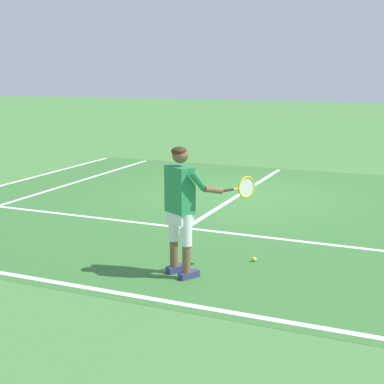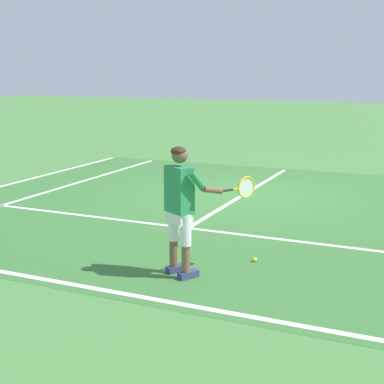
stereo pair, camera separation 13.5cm
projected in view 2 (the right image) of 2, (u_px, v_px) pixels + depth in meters
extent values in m
plane|color=#477F3D|center=(244.00, 195.00, 12.32)|extent=(80.00, 80.00, 0.00)
cube|color=#387033|center=(223.00, 207.00, 11.20)|extent=(10.98, 9.78, 0.00)
cube|color=white|center=(89.00, 287.00, 7.01)|extent=(10.98, 0.10, 0.01)
cube|color=white|center=(188.00, 228.00, 9.67)|extent=(8.23, 0.10, 0.01)
cube|color=white|center=(247.00, 192.00, 12.53)|extent=(0.10, 6.40, 0.01)
cube|color=white|center=(55.00, 190.00, 12.83)|extent=(0.10, 9.38, 0.01)
cube|color=white|center=(7.00, 185.00, 13.38)|extent=(0.10, 9.38, 0.01)
cube|color=navy|center=(176.00, 269.00, 7.55)|extent=(0.24, 0.30, 0.09)
cube|color=navy|center=(188.00, 275.00, 7.33)|extent=(0.24, 0.30, 0.09)
cylinder|color=brown|center=(174.00, 253.00, 7.48)|extent=(0.11, 0.11, 0.36)
cylinder|color=silver|center=(173.00, 225.00, 7.40)|extent=(0.14, 0.14, 0.41)
cylinder|color=brown|center=(186.00, 259.00, 7.26)|extent=(0.11, 0.11, 0.36)
cylinder|color=silver|center=(186.00, 230.00, 7.18)|extent=(0.14, 0.14, 0.41)
cube|color=silver|center=(179.00, 215.00, 7.25)|extent=(0.39, 0.34, 0.20)
cube|color=#28844C|center=(179.00, 190.00, 7.18)|extent=(0.44, 0.38, 0.60)
cylinder|color=brown|center=(169.00, 190.00, 7.38)|extent=(0.09, 0.09, 0.62)
cylinder|color=#28844C|center=(197.00, 180.00, 6.99)|extent=(0.21, 0.27, 0.29)
cylinder|color=brown|center=(212.00, 190.00, 7.11)|extent=(0.21, 0.29, 0.14)
sphere|color=brown|center=(180.00, 155.00, 7.10)|extent=(0.21, 0.21, 0.21)
ellipsoid|color=#382314|center=(178.00, 151.00, 7.07)|extent=(0.27, 0.27, 0.12)
cylinder|color=#232326|center=(227.00, 190.00, 7.23)|extent=(0.13, 0.19, 0.03)
cylinder|color=yellow|center=(236.00, 189.00, 7.32)|extent=(0.07, 0.10, 0.02)
torus|color=yellow|center=(246.00, 187.00, 7.42)|extent=(0.17, 0.27, 0.30)
cylinder|color=silver|center=(246.00, 187.00, 7.42)|extent=(0.13, 0.22, 0.25)
sphere|color=#CCE02D|center=(255.00, 260.00, 7.96)|extent=(0.07, 0.07, 0.07)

